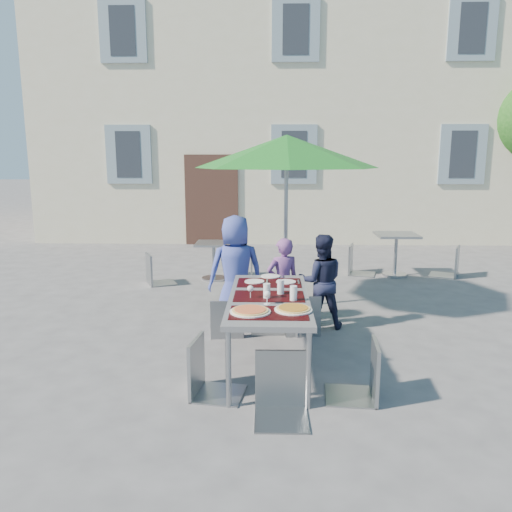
{
  "coord_description": "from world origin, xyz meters",
  "views": [
    {
      "loc": [
        -0.54,
        -4.75,
        2.12
      ],
      "look_at": [
        -0.72,
        0.99,
        0.99
      ],
      "focal_mm": 35.0,
      "sensor_mm": 36.0,
      "label": 1
    }
  ],
  "objects_px": {
    "chair_3": "(207,333)",
    "chair_4": "(365,336)",
    "dining_table": "(269,302)",
    "chair_2": "(302,290)",
    "chair_0": "(226,295)",
    "cafe_table_1": "(396,247)",
    "bg_chair_r_1": "(452,243)",
    "pizza_near_right": "(293,309)",
    "child_0": "(236,271)",
    "bg_chair_l_1": "(357,241)",
    "chair_1": "(268,288)",
    "bg_chair_r_0": "(246,250)",
    "chair_5": "(282,348)",
    "patio_umbrella": "(287,153)",
    "cafe_table_0": "(214,256)",
    "child_1": "(283,283)",
    "bg_chair_l_0": "(154,250)",
    "pizza_near_left": "(250,311)",
    "child_2": "(321,281)"
  },
  "relations": [
    {
      "from": "chair_3",
      "to": "bg_chair_r_1",
      "type": "distance_m",
      "value": 6.09
    },
    {
      "from": "chair_5",
      "to": "child_1",
      "type": "bearing_deg",
      "value": 88.44
    },
    {
      "from": "chair_5",
      "to": "child_2",
      "type": "bearing_deg",
      "value": 76.41
    },
    {
      "from": "chair_0",
      "to": "chair_2",
      "type": "xyz_separation_m",
      "value": [
        0.91,
        0.1,
        0.04
      ]
    },
    {
      "from": "child_1",
      "to": "chair_5",
      "type": "xyz_separation_m",
      "value": [
        -0.06,
        -2.19,
        0.01
      ]
    },
    {
      "from": "child_2",
      "to": "pizza_near_right",
      "type": "bearing_deg",
      "value": 74.01
    },
    {
      "from": "chair_0",
      "to": "cafe_table_1",
      "type": "distance_m",
      "value": 4.28
    },
    {
      "from": "pizza_near_right",
      "to": "bg_chair_r_0",
      "type": "relative_size",
      "value": 0.37
    },
    {
      "from": "pizza_near_left",
      "to": "cafe_table_0",
      "type": "height_order",
      "value": "pizza_near_left"
    },
    {
      "from": "child_1",
      "to": "cafe_table_1",
      "type": "relative_size",
      "value": 1.48
    },
    {
      "from": "child_2",
      "to": "pizza_near_left",
      "type": "bearing_deg",
      "value": 63.42
    },
    {
      "from": "chair_5",
      "to": "bg_chair_l_1",
      "type": "xyz_separation_m",
      "value": [
        1.5,
        5.21,
        0.03
      ]
    },
    {
      "from": "child_0",
      "to": "patio_umbrella",
      "type": "xyz_separation_m",
      "value": [
        0.65,
        0.78,
        1.47
      ]
    },
    {
      "from": "chair_2",
      "to": "bg_chair_r_0",
      "type": "height_order",
      "value": "chair_2"
    },
    {
      "from": "chair_2",
      "to": "chair_4",
      "type": "height_order",
      "value": "chair_4"
    },
    {
      "from": "child_1",
      "to": "pizza_near_left",
      "type": "bearing_deg",
      "value": 59.32
    },
    {
      "from": "pizza_near_right",
      "to": "cafe_table_0",
      "type": "height_order",
      "value": "pizza_near_right"
    },
    {
      "from": "bg_chair_r_1",
      "to": "patio_umbrella",
      "type": "bearing_deg",
      "value": -146.53
    },
    {
      "from": "child_0",
      "to": "chair_4",
      "type": "bearing_deg",
      "value": 109.32
    },
    {
      "from": "pizza_near_left",
      "to": "bg_chair_r_0",
      "type": "height_order",
      "value": "bg_chair_r_0"
    },
    {
      "from": "chair_3",
      "to": "bg_chair_l_0",
      "type": "xyz_separation_m",
      "value": [
        -1.4,
        4.01,
        0.01
      ]
    },
    {
      "from": "child_1",
      "to": "bg_chair_r_0",
      "type": "xyz_separation_m",
      "value": [
        -0.58,
        2.43,
        -0.03
      ]
    },
    {
      "from": "chair_1",
      "to": "cafe_table_1",
      "type": "distance_m",
      "value": 3.87
    },
    {
      "from": "chair_0",
      "to": "cafe_table_1",
      "type": "relative_size",
      "value": 1.14
    },
    {
      "from": "child_2",
      "to": "bg_chair_r_0",
      "type": "height_order",
      "value": "child_2"
    },
    {
      "from": "chair_5",
      "to": "bg_chair_r_1",
      "type": "distance_m",
      "value": 5.98
    },
    {
      "from": "chair_1",
      "to": "cafe_table_0",
      "type": "distance_m",
      "value": 2.9
    },
    {
      "from": "pizza_near_right",
      "to": "bg_chair_r_1",
      "type": "relative_size",
      "value": 0.33
    },
    {
      "from": "child_0",
      "to": "bg_chair_l_0",
      "type": "xyz_separation_m",
      "value": [
        -1.52,
        2.07,
        -0.12
      ]
    },
    {
      "from": "child_1",
      "to": "child_2",
      "type": "relative_size",
      "value": 0.96
    },
    {
      "from": "pizza_near_right",
      "to": "child_2",
      "type": "relative_size",
      "value": 0.29
    },
    {
      "from": "child_0",
      "to": "bg_chair_l_1",
      "type": "relative_size",
      "value": 1.37
    },
    {
      "from": "chair_4",
      "to": "patio_umbrella",
      "type": "distance_m",
      "value": 3.24
    },
    {
      "from": "dining_table",
      "to": "child_2",
      "type": "bearing_deg",
      "value": 62.73
    },
    {
      "from": "child_0",
      "to": "bg_chair_r_0",
      "type": "xyz_separation_m",
      "value": [
        0.01,
        2.34,
        -0.17
      ]
    },
    {
      "from": "child_0",
      "to": "bg_chair_l_1",
      "type": "xyz_separation_m",
      "value": [
        2.03,
        2.93,
        -0.1
      ]
    },
    {
      "from": "dining_table",
      "to": "pizza_near_right",
      "type": "relative_size",
      "value": 5.35
    },
    {
      "from": "chair_3",
      "to": "cafe_table_1",
      "type": "relative_size",
      "value": 1.28
    },
    {
      "from": "chair_1",
      "to": "bg_chair_r_0",
      "type": "xyz_separation_m",
      "value": [
        -0.4,
        2.64,
        -0.02
      ]
    },
    {
      "from": "pizza_near_left",
      "to": "cafe_table_1",
      "type": "xyz_separation_m",
      "value": [
        2.45,
        4.66,
        -0.23
      ]
    },
    {
      "from": "chair_0",
      "to": "chair_3",
      "type": "height_order",
      "value": "chair_3"
    },
    {
      "from": "bg_chair_r_0",
      "to": "dining_table",
      "type": "bearing_deg",
      "value": -83.53
    },
    {
      "from": "child_1",
      "to": "bg_chair_r_0",
      "type": "bearing_deg",
      "value": -96.42
    },
    {
      "from": "chair_4",
      "to": "chair_5",
      "type": "relative_size",
      "value": 1.0
    },
    {
      "from": "dining_table",
      "to": "chair_2",
      "type": "bearing_deg",
      "value": 67.83
    },
    {
      "from": "chair_0",
      "to": "bg_chair_r_1",
      "type": "bearing_deg",
      "value": 40.36
    },
    {
      "from": "child_1",
      "to": "bg_chair_l_1",
      "type": "relative_size",
      "value": 1.11
    },
    {
      "from": "patio_umbrella",
      "to": "child_1",
      "type": "bearing_deg",
      "value": -93.65
    },
    {
      "from": "child_2",
      "to": "chair_3",
      "type": "relative_size",
      "value": 1.2
    },
    {
      "from": "chair_3",
      "to": "chair_4",
      "type": "relative_size",
      "value": 1.0
    }
  ]
}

